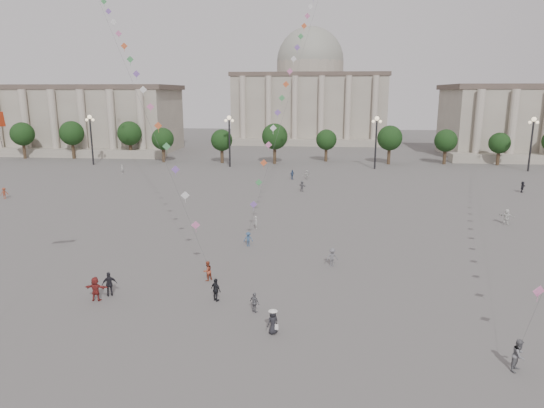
# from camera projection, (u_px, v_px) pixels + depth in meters

# --- Properties ---
(ground) EXTENTS (360.00, 360.00, 0.00)m
(ground) POSITION_uv_depth(u_px,v_px,m) (259.00, 324.00, 32.62)
(ground) COLOR #565451
(ground) RESTS_ON ground
(hall_west) EXTENTS (84.00, 26.22, 17.20)m
(hall_west) POSITION_uv_depth(u_px,v_px,m) (24.00, 119.00, 129.06)
(hall_west) COLOR gray
(hall_west) RESTS_ON ground
(hall_central) EXTENTS (48.30, 34.30, 35.50)m
(hall_central) POSITION_uv_depth(u_px,v_px,m) (309.00, 96.00, 154.73)
(hall_central) COLOR gray
(hall_central) RESTS_ON ground
(tree_row) EXTENTS (137.12, 5.12, 8.00)m
(tree_row) POSITION_uv_depth(u_px,v_px,m) (303.00, 138.00, 107.05)
(tree_row) COLOR #3B2C1D
(tree_row) RESTS_ON ground
(lamp_post_far_west) EXTENTS (2.00, 0.90, 10.65)m
(lamp_post_far_west) POSITION_uv_depth(u_px,v_px,m) (91.00, 131.00, 103.22)
(lamp_post_far_west) COLOR #262628
(lamp_post_far_west) RESTS_ON ground
(lamp_post_mid_west) EXTENTS (2.00, 0.90, 10.65)m
(lamp_post_mid_west) POSITION_uv_depth(u_px,v_px,m) (229.00, 132.00, 100.31)
(lamp_post_mid_west) COLOR #262628
(lamp_post_mid_west) RESTS_ON ground
(lamp_post_mid_east) EXTENTS (2.00, 0.90, 10.65)m
(lamp_post_mid_east) POSITION_uv_depth(u_px,v_px,m) (376.00, 133.00, 97.39)
(lamp_post_mid_east) COLOR #262628
(lamp_post_mid_east) RESTS_ON ground
(lamp_post_far_east) EXTENTS (2.00, 0.90, 10.65)m
(lamp_post_far_east) POSITION_uv_depth(u_px,v_px,m) (532.00, 134.00, 94.48)
(lamp_post_far_east) COLOR #262628
(lamp_post_far_east) RESTS_ON ground
(person_crowd_0) EXTENTS (0.99, 1.03, 1.72)m
(person_crowd_0) POSITION_uv_depth(u_px,v_px,m) (292.00, 175.00, 86.97)
(person_crowd_0) COLOR #37517C
(person_crowd_0) RESTS_ON ground
(person_crowd_2) EXTENTS (1.15, 1.23, 1.67)m
(person_crowd_2) POSITION_uv_depth(u_px,v_px,m) (4.00, 193.00, 71.01)
(person_crowd_2) COLOR brown
(person_crowd_2) RESTS_ON ground
(person_crowd_4) EXTENTS (1.56, 1.18, 1.64)m
(person_crowd_4) POSITION_uv_depth(u_px,v_px,m) (307.00, 175.00, 87.12)
(person_crowd_4) COLOR silver
(person_crowd_4) RESTS_ON ground
(person_crowd_6) EXTENTS (1.21, 0.89, 1.68)m
(person_crowd_6) POSITION_uv_depth(u_px,v_px,m) (332.00, 257.00, 43.35)
(person_crowd_6) COLOR slate
(person_crowd_6) RESTS_ON ground
(person_crowd_7) EXTENTS (1.79, 1.29, 1.87)m
(person_crowd_7) POSITION_uv_depth(u_px,v_px,m) (507.00, 217.00, 57.20)
(person_crowd_7) COLOR silver
(person_crowd_7) RESTS_ON ground
(person_crowd_9) EXTENTS (1.38, 1.58, 1.72)m
(person_crowd_9) POSITION_uv_depth(u_px,v_px,m) (522.00, 187.00, 75.63)
(person_crowd_9) COLOR black
(person_crowd_9) RESTS_ON ground
(person_crowd_10) EXTENTS (0.40, 0.61, 1.66)m
(person_crowd_10) POSITION_uv_depth(u_px,v_px,m) (122.00, 169.00, 93.38)
(person_crowd_10) COLOR #B4B5B0
(person_crowd_10) RESTS_ON ground
(person_crowd_12) EXTENTS (1.45, 1.45, 1.68)m
(person_crowd_12) POSITION_uv_depth(u_px,v_px,m) (302.00, 186.00, 76.28)
(person_crowd_12) COLOR slate
(person_crowd_12) RESTS_ON ground
(person_crowd_13) EXTENTS (0.54, 0.64, 1.49)m
(person_crowd_13) POSITION_uv_depth(u_px,v_px,m) (256.00, 222.00, 55.36)
(person_crowd_13) COLOR #AFAFAB
(person_crowd_13) RESTS_ON ground
(tourist_1) EXTENTS (1.07, 0.98, 1.76)m
(tourist_1) POSITION_uv_depth(u_px,v_px,m) (216.00, 290.00, 36.06)
(tourist_1) COLOR black
(tourist_1) RESTS_ON ground
(tourist_2) EXTENTS (1.74, 0.60, 1.86)m
(tourist_2) POSITION_uv_depth(u_px,v_px,m) (96.00, 289.00, 36.12)
(tourist_2) COLOR maroon
(tourist_2) RESTS_ON ground
(tourist_3) EXTENTS (0.91, 0.81, 1.48)m
(tourist_3) POSITION_uv_depth(u_px,v_px,m) (255.00, 303.00, 34.20)
(tourist_3) COLOR slate
(tourist_3) RESTS_ON ground
(tourist_4) EXTENTS (1.20, 0.98, 1.91)m
(tourist_4) POSITION_uv_depth(u_px,v_px,m) (109.00, 284.00, 36.95)
(tourist_4) COLOR black
(tourist_4) RESTS_ON ground
(kite_flyer_0) EXTENTS (1.00, 1.03, 1.67)m
(kite_flyer_0) POSITION_uv_depth(u_px,v_px,m) (207.00, 271.00, 40.04)
(kite_flyer_0) COLOR #A0432B
(kite_flyer_0) RESTS_ON ground
(kite_flyer_1) EXTENTS (1.05, 0.72, 1.49)m
(kite_flyer_1) POSITION_uv_depth(u_px,v_px,m) (248.00, 239.00, 49.02)
(kite_flyer_1) COLOR #335074
(kite_flyer_1) RESTS_ON ground
(kite_flyer_2) EXTENTS (1.13, 1.15, 1.88)m
(kite_flyer_2) POSITION_uv_depth(u_px,v_px,m) (519.00, 355.00, 26.97)
(kite_flyer_2) COLOR slate
(kite_flyer_2) RESTS_ON ground
(hat_person) EXTENTS (0.93, 0.92, 1.69)m
(hat_person) POSITION_uv_depth(u_px,v_px,m) (273.00, 321.00, 31.15)
(hat_person) COLOR black
(hat_person) RESTS_ON ground
(kite_train_west) EXTENTS (29.82, 41.64, 64.70)m
(kite_train_west) POSITION_uv_depth(u_px,v_px,m) (117.00, 34.00, 58.68)
(kite_train_west) COLOR #3F3F3F
(kite_train_west) RESTS_ON ground
(kite_train_mid) EXTENTS (11.36, 46.99, 67.92)m
(kite_train_mid) POSITION_uv_depth(u_px,v_px,m) (313.00, 4.00, 66.66)
(kite_train_mid) COLOR #3F3F3F
(kite_train_mid) RESTS_ON ground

